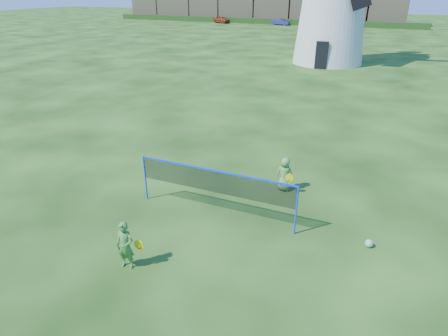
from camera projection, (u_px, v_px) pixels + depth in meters
ground at (212, 217)px, 11.66m from camera, size 220.00×220.00×0.00m
badminton_net at (215, 182)px, 11.30m from camera, size 5.05×0.05×1.55m
player_girl at (125, 246)px, 9.32m from camera, size 0.67×0.37×1.30m
player_boy at (285, 174)px, 12.99m from camera, size 0.66×0.43×1.20m
play_ball at (369, 243)px, 10.29m from camera, size 0.22×0.22×0.22m
terraced_houses at (257, 1)px, 78.09m from camera, size 57.42×8.40×8.21m
hedge at (254, 21)px, 73.98m from camera, size 62.00×0.80×1.00m
car_left at (222, 20)px, 74.72m from camera, size 4.09×2.95×1.30m
car_right at (281, 22)px, 70.84m from camera, size 3.48×1.40×1.13m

